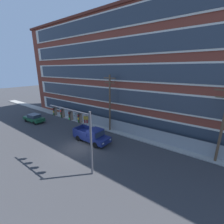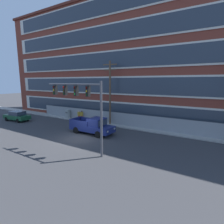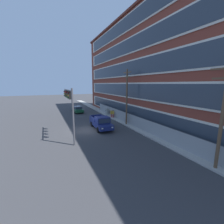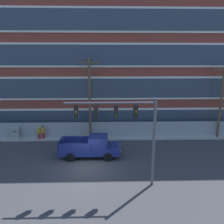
% 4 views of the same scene
% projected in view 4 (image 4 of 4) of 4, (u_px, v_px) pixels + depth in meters
% --- Properties ---
extents(ground_plane, '(160.00, 160.00, 0.00)m').
position_uv_depth(ground_plane, '(87.00, 169.00, 18.14)').
color(ground_plane, '#38383A').
extents(sidewalk_building_side, '(80.00, 1.83, 0.16)m').
position_uv_depth(sidewalk_building_side, '(92.00, 137.00, 25.30)').
color(sidewalk_building_side, '#9E9B93').
rests_on(sidewalk_building_side, ground).
extents(brick_mill_building, '(49.56, 8.97, 18.72)m').
position_uv_depth(brick_mill_building, '(100.00, 56.00, 28.16)').
color(brick_mill_building, brown).
rests_on(brick_mill_building, ground).
extents(chain_link_fence, '(31.91, 0.06, 1.93)m').
position_uv_depth(chain_link_fence, '(105.00, 130.00, 25.16)').
color(chain_link_fence, gray).
rests_on(chain_link_fence, ground).
extents(traffic_signal_mast, '(6.14, 0.43, 6.34)m').
position_uv_depth(traffic_signal_mast, '(124.00, 122.00, 14.66)').
color(traffic_signal_mast, '#4C4C51').
rests_on(traffic_signal_mast, ground).
extents(pickup_truck_navy, '(5.63, 2.24, 2.00)m').
position_uv_depth(pickup_truck_navy, '(91.00, 147.00, 20.21)').
color(pickup_truck_navy, navy).
rests_on(pickup_truck_navy, ground).
extents(utility_pole_near_corner, '(2.17, 0.26, 9.06)m').
position_uv_depth(utility_pole_near_corner, '(90.00, 96.00, 23.79)').
color(utility_pole_near_corner, brown).
rests_on(utility_pole_near_corner, ground).
extents(utility_pole_midblock, '(2.58, 0.26, 8.39)m').
position_uv_depth(utility_pole_midblock, '(221.00, 98.00, 24.20)').
color(utility_pole_midblock, brown).
rests_on(utility_pole_midblock, ground).
extents(electrical_cabinet, '(0.73, 0.49, 1.60)m').
position_uv_depth(electrical_cabinet, '(16.00, 134.00, 24.41)').
color(electrical_cabinet, '#939993').
rests_on(electrical_cabinet, ground).
extents(pedestrian_near_cabinet, '(0.34, 0.45, 1.69)m').
position_uv_depth(pedestrian_near_cabinet, '(43.00, 132.00, 24.55)').
color(pedestrian_near_cabinet, maroon).
rests_on(pedestrian_near_cabinet, ground).
extents(pedestrian_by_fence, '(0.37, 0.46, 1.69)m').
position_uv_depth(pedestrian_by_fence, '(39.00, 132.00, 24.33)').
color(pedestrian_by_fence, maroon).
rests_on(pedestrian_by_fence, ground).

